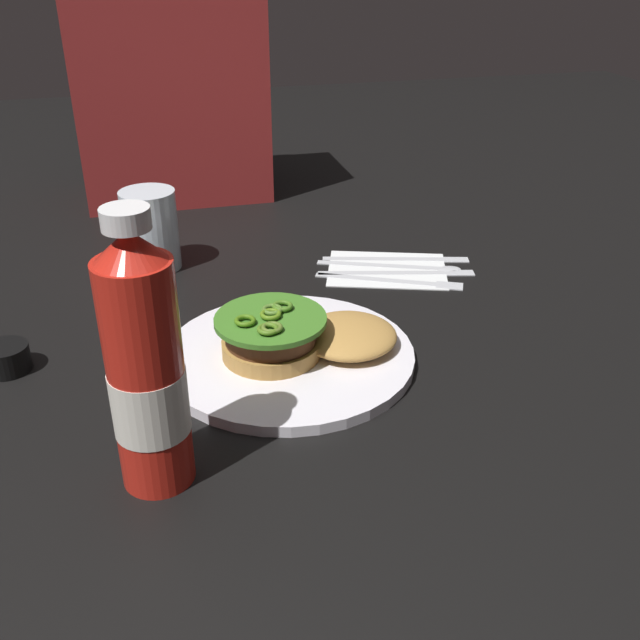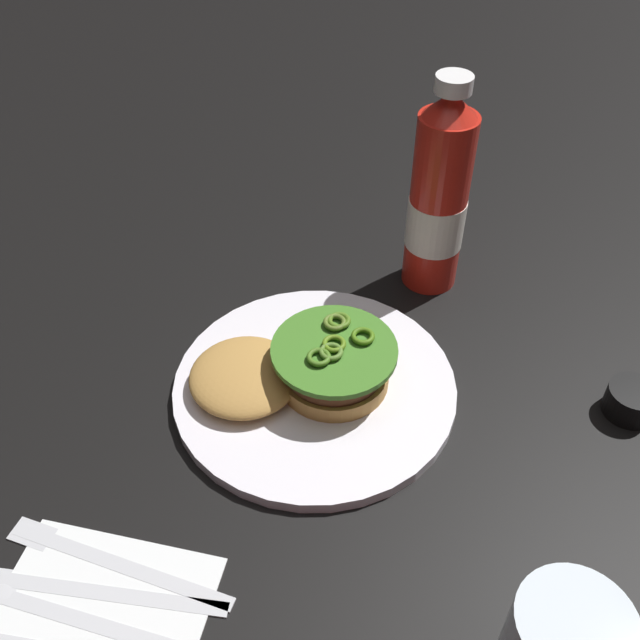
{
  "view_description": "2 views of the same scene",
  "coord_description": "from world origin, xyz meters",
  "px_view_note": "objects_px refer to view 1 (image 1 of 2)",
  "views": [
    {
      "loc": [
        -0.08,
        -0.75,
        0.42
      ],
      "look_at": [
        0.09,
        -0.1,
        0.06
      ],
      "focal_mm": 40.8,
      "sensor_mm": 36.0,
      "label": 1
    },
    {
      "loc": [
        0.1,
        0.4,
        0.54
      ],
      "look_at": [
        0.05,
        -0.09,
        0.08
      ],
      "focal_mm": 40.17,
      "sensor_mm": 36.0,
      "label": 2
    }
  ],
  "objects_px": {
    "dinner_plate": "(288,356)",
    "steak_knife": "(407,271)",
    "burger_sandwich": "(300,335)",
    "ketchup_bottle": "(146,371)",
    "spoon_utensil": "(409,265)",
    "napkin": "(387,269)",
    "condiment_cup": "(7,358)",
    "diner_person": "(168,73)",
    "fork_utensil": "(401,279)",
    "butter_knife": "(405,257)",
    "water_glass": "(151,230)"
  },
  "relations": [
    {
      "from": "dinner_plate",
      "to": "steak_knife",
      "type": "distance_m",
      "value": 0.28
    },
    {
      "from": "burger_sandwich",
      "to": "ketchup_bottle",
      "type": "height_order",
      "value": "ketchup_bottle"
    },
    {
      "from": "burger_sandwich",
      "to": "spoon_utensil",
      "type": "xyz_separation_m",
      "value": [
        0.21,
        0.21,
        -0.03
      ]
    },
    {
      "from": "burger_sandwich",
      "to": "napkin",
      "type": "distance_m",
      "value": 0.27
    },
    {
      "from": "condiment_cup",
      "to": "napkin",
      "type": "distance_m",
      "value": 0.51
    },
    {
      "from": "dinner_plate",
      "to": "burger_sandwich",
      "type": "xyz_separation_m",
      "value": [
        0.01,
        -0.0,
        0.03
      ]
    },
    {
      "from": "dinner_plate",
      "to": "burger_sandwich",
      "type": "distance_m",
      "value": 0.03
    },
    {
      "from": "ketchup_bottle",
      "to": "steak_knife",
      "type": "height_order",
      "value": "ketchup_bottle"
    },
    {
      "from": "condiment_cup",
      "to": "steak_knife",
      "type": "relative_size",
      "value": 0.23
    },
    {
      "from": "napkin",
      "to": "steak_knife",
      "type": "xyz_separation_m",
      "value": [
        0.02,
        -0.02,
        0.0
      ]
    },
    {
      "from": "diner_person",
      "to": "napkin",
      "type": "bearing_deg",
      "value": -58.82
    },
    {
      "from": "ketchup_bottle",
      "to": "fork_utensil",
      "type": "xyz_separation_m",
      "value": [
        0.34,
        0.32,
        -0.1
      ]
    },
    {
      "from": "fork_utensil",
      "to": "diner_person",
      "type": "height_order",
      "value": "diner_person"
    },
    {
      "from": "condiment_cup",
      "to": "steak_knife",
      "type": "bearing_deg",
      "value": 14.15
    },
    {
      "from": "burger_sandwich",
      "to": "napkin",
      "type": "xyz_separation_m",
      "value": [
        0.17,
        0.21,
        -0.03
      ]
    },
    {
      "from": "butter_knife",
      "to": "burger_sandwich",
      "type": "bearing_deg",
      "value": -132.06
    },
    {
      "from": "napkin",
      "to": "butter_knife",
      "type": "relative_size",
      "value": 0.79
    },
    {
      "from": "dinner_plate",
      "to": "spoon_utensil",
      "type": "relative_size",
      "value": 1.44
    },
    {
      "from": "spoon_utensil",
      "to": "burger_sandwich",
      "type": "bearing_deg",
      "value": -134.93
    },
    {
      "from": "spoon_utensil",
      "to": "diner_person",
      "type": "xyz_separation_m",
      "value": [
        -0.29,
        0.42,
        0.21
      ]
    },
    {
      "from": "burger_sandwich",
      "to": "steak_knife",
      "type": "bearing_deg",
      "value": 43.87
    },
    {
      "from": "butter_knife",
      "to": "diner_person",
      "type": "height_order",
      "value": "diner_person"
    },
    {
      "from": "condiment_cup",
      "to": "fork_utensil",
      "type": "height_order",
      "value": "condiment_cup"
    },
    {
      "from": "napkin",
      "to": "spoon_utensil",
      "type": "distance_m",
      "value": 0.03
    },
    {
      "from": "steak_knife",
      "to": "diner_person",
      "type": "bearing_deg",
      "value": 122.26
    },
    {
      "from": "burger_sandwich",
      "to": "fork_utensil",
      "type": "bearing_deg",
      "value": 42.34
    },
    {
      "from": "water_glass",
      "to": "butter_knife",
      "type": "distance_m",
      "value": 0.36
    },
    {
      "from": "napkin",
      "to": "burger_sandwich",
      "type": "bearing_deg",
      "value": -130.07
    },
    {
      "from": "diner_person",
      "to": "burger_sandwich",
      "type": "bearing_deg",
      "value": -82.69
    },
    {
      "from": "steak_knife",
      "to": "diner_person",
      "type": "relative_size",
      "value": 0.43
    },
    {
      "from": "burger_sandwich",
      "to": "spoon_utensil",
      "type": "bearing_deg",
      "value": 45.07
    },
    {
      "from": "burger_sandwich",
      "to": "butter_knife",
      "type": "xyz_separation_m",
      "value": [
        0.21,
        0.23,
        -0.03
      ]
    },
    {
      "from": "water_glass",
      "to": "spoon_utensil",
      "type": "xyz_separation_m",
      "value": [
        0.35,
        -0.09,
        -0.05
      ]
    },
    {
      "from": "burger_sandwich",
      "to": "condiment_cup",
      "type": "bearing_deg",
      "value": 169.08
    },
    {
      "from": "water_glass",
      "to": "napkin",
      "type": "bearing_deg",
      "value": -16.49
    },
    {
      "from": "fork_utensil",
      "to": "butter_knife",
      "type": "bearing_deg",
      "value": 65.75
    },
    {
      "from": "condiment_cup",
      "to": "diner_person",
      "type": "relative_size",
      "value": 0.1
    },
    {
      "from": "ketchup_bottle",
      "to": "napkin",
      "type": "height_order",
      "value": "ketchup_bottle"
    },
    {
      "from": "dinner_plate",
      "to": "fork_utensil",
      "type": "relative_size",
      "value": 1.48
    },
    {
      "from": "butter_knife",
      "to": "steak_knife",
      "type": "bearing_deg",
      "value": -108.35
    },
    {
      "from": "fork_utensil",
      "to": "spoon_utensil",
      "type": "xyz_separation_m",
      "value": [
        0.03,
        0.04,
        0.0
      ]
    },
    {
      "from": "burger_sandwich",
      "to": "steak_knife",
      "type": "relative_size",
      "value": 0.94
    },
    {
      "from": "spoon_utensil",
      "to": "butter_knife",
      "type": "distance_m",
      "value": 0.03
    },
    {
      "from": "burger_sandwich",
      "to": "condiment_cup",
      "type": "distance_m",
      "value": 0.32
    },
    {
      "from": "ketchup_bottle",
      "to": "diner_person",
      "type": "height_order",
      "value": "diner_person"
    },
    {
      "from": "napkin",
      "to": "fork_utensil",
      "type": "distance_m",
      "value": 0.04
    },
    {
      "from": "condiment_cup",
      "to": "butter_knife",
      "type": "distance_m",
      "value": 0.55
    },
    {
      "from": "spoon_utensil",
      "to": "butter_knife",
      "type": "xyz_separation_m",
      "value": [
        0.01,
        0.03,
        0.0
      ]
    },
    {
      "from": "water_glass",
      "to": "diner_person",
      "type": "bearing_deg",
      "value": 79.15
    },
    {
      "from": "steak_knife",
      "to": "butter_knife",
      "type": "xyz_separation_m",
      "value": [
        0.02,
        0.05,
        0.0
      ]
    }
  ]
}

